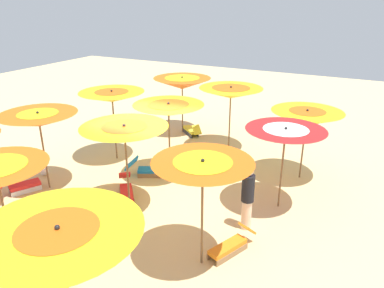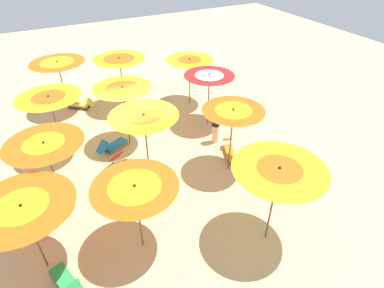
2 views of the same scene
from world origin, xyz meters
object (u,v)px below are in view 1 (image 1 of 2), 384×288
object	(u,v)px
beach_umbrella_11	(182,83)
beachgoer_0	(247,197)
beach_umbrella_2	(285,136)
lounger_5	(126,190)
lounger_4	(191,130)
beach_umbrella_10	(112,97)
beach_umbrella_1	(203,170)
beach_umbrella_9	(39,120)
beach_umbrella_5	(125,134)
beach_umbrella_3	(307,118)
beach_ball	(44,171)
lounger_2	(21,185)
beach_umbrella_6	(169,110)
beach_umbrella_7	(231,93)
lounger_0	(230,245)
lounger_1	(148,169)
beach_umbrella_0	(59,241)

from	to	relation	value
beach_umbrella_11	beachgoer_0	size ratio (longest dim) A/B	1.41
beach_umbrella_2	lounger_5	distance (m)	4.52
beach_umbrella_2	lounger_4	bearing A→B (deg)	-129.64
beach_umbrella_10	beach_umbrella_2	bearing A→B (deg)	84.59
beach_umbrella_1	beachgoer_0	size ratio (longest dim) A/B	1.47
beach_umbrella_9	beachgoer_0	bearing A→B (deg)	96.88
beach_umbrella_5	beach_umbrella_9	world-z (taller)	beach_umbrella_5
beachgoer_0	beach_umbrella_5	bearing A→B (deg)	-100.75
beach_umbrella_3	beach_ball	size ratio (longest dim) A/B	8.59
lounger_2	lounger_4	xyz separation A→B (m)	(-6.38, 2.16, -0.02)
beach_umbrella_6	beach_umbrella_7	bearing A→B (deg)	165.86
beach_umbrella_10	beachgoer_0	distance (m)	5.83
lounger_0	beach_ball	xyz separation A→B (m)	(-0.84, -6.55, -0.06)
beach_umbrella_7	lounger_2	size ratio (longest dim) A/B	1.96
lounger_0	lounger_2	xyz separation A→B (m)	(0.23, -6.30, 0.02)
beach_umbrella_10	lounger_4	distance (m)	3.99
beach_umbrella_6	beach_umbrella_9	world-z (taller)	beach_umbrella_6
beach_umbrella_1	beach_umbrella_11	distance (m)	8.12
beach_umbrella_9	beach_umbrella_7	bearing A→B (deg)	145.20
beach_umbrella_10	beachgoer_0	xyz separation A→B (m)	(1.89, 5.35, -1.34)
beach_umbrella_6	beach_umbrella_9	bearing A→B (deg)	-52.37
beach_umbrella_9	lounger_5	size ratio (longest dim) A/B	1.84
lounger_5	beachgoer_0	xyz separation A→B (m)	(-0.11, 3.45, 0.64)
lounger_0	beach_ball	distance (m)	6.61
beach_umbrella_10	beach_umbrella_11	distance (m)	3.51
lounger_4	beach_umbrella_9	bearing A→B (deg)	112.77
beach_umbrella_3	beach_umbrella_6	distance (m)	4.01
beach_umbrella_2	beach_umbrella_5	bearing A→B (deg)	-59.88
beach_umbrella_1	lounger_4	world-z (taller)	beach_umbrella_1
beach_umbrella_2	lounger_4	distance (m)	6.20
beach_umbrella_1	beachgoer_0	xyz separation A→B (m)	(-1.61, 0.40, -1.31)
beach_umbrella_11	lounger_5	xyz separation A→B (m)	(5.43, 1.19, -1.82)
beach_umbrella_5	lounger_1	bearing A→B (deg)	-159.88
beach_umbrella_9	beach_umbrella_10	xyz separation A→B (m)	(-2.59, 0.44, 0.10)
beach_umbrella_2	lounger_5	xyz separation A→B (m)	(1.45, -3.88, -1.79)
beach_umbrella_6	beachgoer_0	bearing A→B (deg)	63.63
beach_umbrella_2	beach_umbrella_3	size ratio (longest dim) A/B	1.02
lounger_1	beach_ball	xyz separation A→B (m)	(1.46, -2.89, -0.08)
beach_umbrella_3	beachgoer_0	size ratio (longest dim) A/B	1.35
lounger_0	lounger_2	distance (m)	6.30
beach_umbrella_9	lounger_1	bearing A→B (deg)	132.77
lounger_0	beachgoer_0	bearing A→B (deg)	-157.37
beach_umbrella_2	beachgoer_0	distance (m)	1.82
beach_umbrella_10	lounger_5	size ratio (longest dim) A/B	1.91
beach_umbrella_10	beachgoer_0	bearing A→B (deg)	70.53
lounger_0	beach_umbrella_9	bearing A→B (deg)	-71.09
lounger_1	lounger_4	size ratio (longest dim) A/B	1.09
beach_umbrella_0	lounger_0	size ratio (longest dim) A/B	1.96
beach_umbrella_0	lounger_1	size ratio (longest dim) A/B	1.95
beach_umbrella_6	lounger_2	size ratio (longest dim) A/B	2.00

